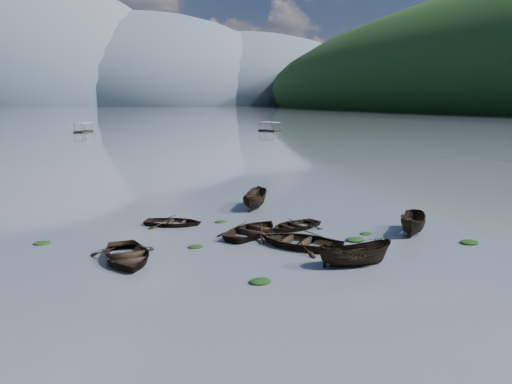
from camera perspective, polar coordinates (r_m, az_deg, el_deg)
name	(u,v)px	position (r m, az deg, el deg)	size (l,w,h in m)	color
ground_plane	(347,274)	(25.07, 10.37, -9.16)	(2400.00, 2400.00, 0.00)	#535B67
haze_mtn_b	(23,105)	(921.16, -25.05, 8.97)	(520.00, 520.00, 340.00)	#475666
haze_mtn_c	(145,105)	(932.54, -12.54, 9.70)	(520.00, 520.00, 260.00)	#475666
haze_mtn_d	(239,105)	(978.28, -1.93, 9.96)	(520.00, 520.00, 220.00)	#475666
rowboat_0	(127,261)	(27.35, -14.57, -7.65)	(3.55, 4.97, 1.03)	black
rowboat_1	(253,235)	(31.49, -0.33, -4.91)	(3.43, 4.81, 1.00)	black
rowboat_2	(354,266)	(26.26, 11.18, -8.27)	(1.46, 3.88, 1.50)	black
rowboat_3	(299,246)	(29.21, 4.92, -6.18)	(3.63, 5.08, 1.05)	black
rowboat_5	(413,233)	(33.42, 17.52, -4.49)	(1.49, 3.96, 1.53)	black
rowboat_6	(173,225)	(34.32, -9.43, -3.76)	(2.78, 3.90, 0.81)	black
rowboat_7	(294,228)	(33.08, 4.39, -4.18)	(2.79, 3.91, 0.81)	black
rowboat_8	(255,208)	(39.23, -0.17, -1.82)	(1.58, 4.19, 1.62)	black
weed_clump_0	(260,283)	(23.53, 0.48, -10.31)	(1.06, 0.87, 0.23)	black
weed_clump_1	(196,247)	(29.08, -6.91, -6.29)	(0.89, 0.71, 0.20)	black
weed_clump_2	(355,241)	(30.76, 11.26, -5.49)	(1.20, 0.96, 0.26)	black
weed_clump_3	(366,234)	(32.38, 12.42, -4.72)	(0.79, 0.66, 0.17)	black
weed_clump_4	(469,243)	(32.22, 23.19, -5.41)	(1.18, 0.93, 0.24)	black
weed_clump_5	(42,244)	(32.15, -23.29, -5.46)	(0.95, 0.77, 0.20)	black
weed_clump_6	(221,222)	(34.74, -4.06, -3.46)	(0.83, 0.70, 0.17)	black
weed_clump_7	(409,216)	(38.04, 17.08, -2.68)	(1.20, 0.96, 0.26)	black
pontoon_centre	(84,132)	(140.13, -19.10, 6.47)	(2.56, 6.15, 2.36)	black
pontoon_right	(269,131)	(136.62, 1.55, 6.95)	(2.60, 6.23, 2.39)	black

